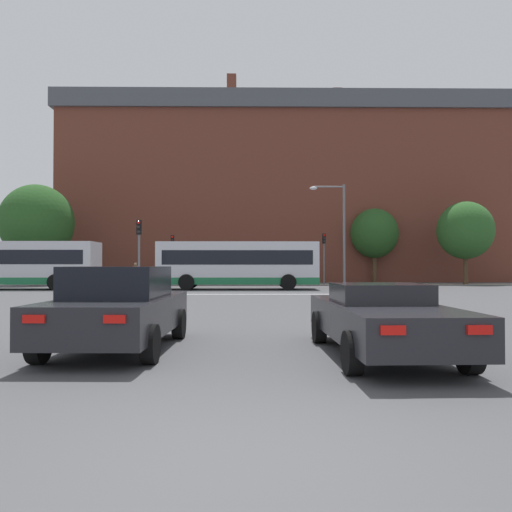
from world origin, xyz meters
TOP-DOWN VIEW (x-y plane):
  - ground_plane at (0.00, 0.00)m, footprint 400.00×400.00m
  - stop_line_strip at (0.00, 22.85)m, footprint 9.31×0.30m
  - far_pavement at (0.00, 36.43)m, footprint 70.34×2.50m
  - brick_civic_building at (3.71, 47.62)m, footprint 43.08×14.63m
  - car_saloon_left at (-2.33, 5.47)m, footprint 2.11×4.47m
  - car_roadster_right at (2.43, 4.79)m, footprint 2.02×4.86m
  - bus_crossing_lead at (-0.64, 28.34)m, footprint 10.24×2.77m
  - bus_crossing_trailing at (-15.52, 28.49)m, footprint 11.43×2.67m
  - traffic_light_far_right at (6.11, 36.09)m, footprint 0.26×0.31m
  - traffic_light_near_left at (-5.88, 23.15)m, footprint 0.26×0.31m
  - traffic_light_far_left at (-5.99, 35.51)m, footprint 0.26×0.31m
  - street_lamp_junction at (5.88, 28.60)m, footprint 2.34×0.36m
  - pedestrian_waiting at (5.16, 35.81)m, footprint 0.32×0.44m
  - pedestrian_walking_east at (-9.23, 37.01)m, footprint 0.46×0.39m
  - pedestrian_walking_west at (5.07, 36.91)m, footprint 0.45×0.42m
  - tree_by_building at (-16.79, 35.79)m, footprint 5.71×5.71m
  - tree_kerbside at (17.68, 36.38)m, footprint 4.47×4.47m
  - tree_distant at (11.14, 39.92)m, footprint 4.18×4.18m

SIDE VIEW (x-z plane):
  - ground_plane at x=0.00m, z-range 0.00..0.00m
  - stop_line_strip at x=0.00m, z-range 0.00..0.01m
  - far_pavement at x=0.00m, z-range 0.00..0.01m
  - car_roadster_right at x=2.43m, z-range 0.03..1.28m
  - car_saloon_left at x=-2.33m, z-range 0.00..1.56m
  - pedestrian_walking_west at x=5.07m, z-range 0.15..1.90m
  - pedestrian_waiting at x=5.16m, z-range 0.16..1.90m
  - pedestrian_walking_east at x=-9.23m, z-range 0.16..1.94m
  - bus_crossing_lead at x=-0.64m, z-range 0.11..3.15m
  - bus_crossing_trailing at x=-15.52m, z-range 0.11..3.18m
  - traffic_light_far_left at x=-5.99m, z-range 0.69..4.61m
  - traffic_light_near_left at x=-5.88m, z-range 0.70..4.72m
  - traffic_light_far_right at x=6.11m, z-range 0.71..4.81m
  - street_lamp_junction at x=5.88m, z-range 0.81..7.66m
  - tree_distant at x=11.14m, z-range 1.07..7.63m
  - tree_kerbside at x=17.68m, z-range 1.01..7.75m
  - tree_by_building at x=-16.79m, z-range 0.97..8.92m
  - brick_civic_building at x=3.71m, z-range -1.27..18.81m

